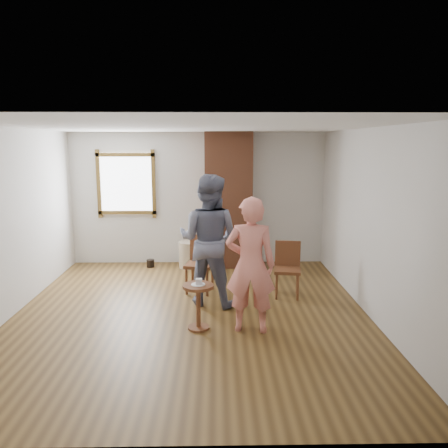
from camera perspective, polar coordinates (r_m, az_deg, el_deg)
The scene contains 12 objects.
ground at distance 6.34m, azimuth -4.33°, elevation -11.63°, with size 5.50×5.50×0.00m, color brown.
room_shell at distance 6.51m, azimuth -4.75°, elevation 5.38°, with size 5.04×5.52×2.62m.
brick_chimney at distance 8.44m, azimuth 0.58°, elevation 3.12°, with size 0.90×0.50×2.60m, color brown.
stoneware_crock at distance 8.52m, azimuth -4.59°, elevation -4.02°, with size 0.40×0.40×0.51m, color #BFAE8A.
dark_pot at distance 8.68m, azimuth -9.59°, elevation -5.09°, with size 0.15×0.15×0.15m, color black.
dining_chair_left at distance 7.14m, azimuth -3.06°, elevation -4.76°, with size 0.51×0.51×0.91m.
dining_chair_right at distance 6.99m, azimuth 8.29°, elevation -5.41°, with size 0.46×0.46×0.86m.
side_table at distance 5.72m, azimuth -3.38°, elevation -9.79°, with size 0.40×0.40×0.60m.
cake_plate at distance 5.66m, azimuth -3.40°, elevation -7.88°, with size 0.18×0.18×0.01m, color white.
cake_slice at distance 5.65m, azimuth -3.31°, elevation -7.56°, with size 0.08×0.07×0.06m, color silver.
man at distance 6.47m, azimuth -2.02°, elevation -2.11°, with size 0.95×0.74×1.95m, color black.
person_pink at distance 5.54m, azimuth 3.47°, elevation -5.38°, with size 0.64×0.42×1.75m, color #F08778.
Camera 1 is at (0.36, -5.86, 2.39)m, focal length 35.00 mm.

